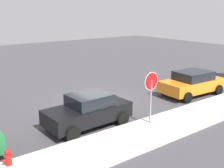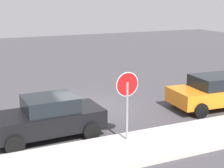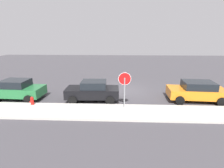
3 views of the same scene
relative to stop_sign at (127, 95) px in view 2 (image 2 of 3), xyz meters
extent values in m
plane|color=#423F44|center=(-0.06, -4.28, -1.75)|extent=(60.00, 60.00, 0.00)
cube|color=beige|center=(-0.06, 0.59, -1.68)|extent=(32.00, 2.33, 0.14)
cylinder|color=gray|center=(0.00, 0.00, -0.65)|extent=(0.08, 0.08, 2.18)
cylinder|color=white|center=(0.00, 0.00, 0.36)|extent=(0.83, 0.05, 0.83)
cylinder|color=red|center=(0.00, 0.00, 0.36)|extent=(0.78, 0.06, 0.78)
cube|color=black|center=(2.35, -1.61, -1.10)|extent=(3.98, 1.84, 0.69)
cube|color=black|center=(2.24, -1.61, -0.49)|extent=(1.86, 1.56, 0.53)
cylinder|color=black|center=(1.05, -2.51, -1.43)|extent=(0.65, 0.24, 0.64)
cylinder|color=black|center=(0.99, -0.80, -1.43)|extent=(0.65, 0.24, 0.64)
cylinder|color=black|center=(3.72, -2.42, -1.43)|extent=(0.65, 0.24, 0.64)
cylinder|color=black|center=(3.66, -0.71, -1.43)|extent=(0.65, 0.24, 0.64)
cube|color=orange|center=(-5.43, -1.88, -1.11)|extent=(4.23, 2.11, 0.67)
cube|color=black|center=(-5.51, -1.87, -0.51)|extent=(2.27, 1.77, 0.52)
cylinder|color=black|center=(-3.98, -1.03, -1.43)|extent=(0.65, 0.26, 0.64)
cylinder|color=black|center=(-4.09, -2.89, -1.43)|extent=(0.65, 0.26, 0.64)
camera|label=1|loc=(8.64, 8.56, 3.46)|focal=45.00mm
camera|label=2|loc=(5.00, 9.82, 3.16)|focal=55.00mm
camera|label=3|loc=(0.32, 10.83, 2.99)|focal=28.00mm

